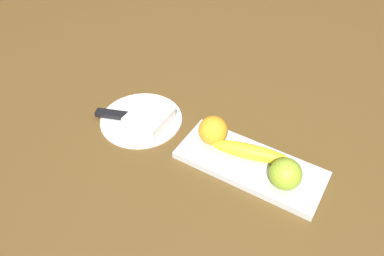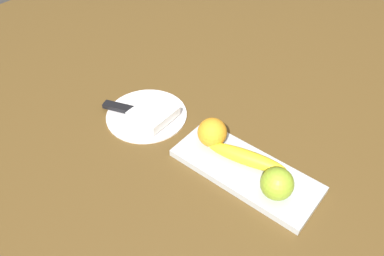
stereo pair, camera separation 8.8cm
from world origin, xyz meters
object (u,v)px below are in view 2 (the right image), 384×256
Objects in this scene: dinner_plate at (147,114)px; knife at (125,109)px; fruit_tray at (245,170)px; folded_napkin at (153,113)px; apple at (277,184)px; banana at (248,158)px; orange_near_apple at (212,132)px.

dinner_plate is 1.19× the size of knife.
knife reaches higher than fruit_tray.
dinner_plate is 2.06× the size of folded_napkin.
apple is 0.40m from dinner_plate.
fruit_tray is 0.36m from knife.
fruit_tray is 1.80× the size of banana.
apple is 0.44m from knife.
apple is 0.39× the size of knife.
banana is at bearing 159.36° from apple.
banana is 0.30m from dinner_plate.
banana reaches higher than knife.
fruit_tray is 0.10m from apple.
banana is 2.68× the size of orange_near_apple.
knife is at bearing -175.43° from fruit_tray.
fruit_tray is at bearing -15.70° from knife.
fruit_tray is 1.58× the size of dinner_plate.
knife reaches higher than dinner_plate.
orange_near_apple is at bearing 169.39° from apple.
folded_napkin reaches higher than fruit_tray.
orange_near_apple is at bearing 4.70° from folded_napkin.
folded_napkin is at bearing -10.75° from banana.
folded_napkin is (-0.37, 0.02, -0.03)m from apple.
fruit_tray is 0.11m from orange_near_apple.
knife is (-0.44, -0.01, -0.04)m from apple.
orange_near_apple is at bearing -10.58° from knife.
orange_near_apple is 0.39× the size of knife.
knife is (-0.05, -0.03, 0.01)m from dinner_plate.
folded_napkin reaches higher than dinner_plate.
banana is 0.10m from orange_near_apple.
orange_near_apple is (-0.11, 0.01, 0.04)m from fruit_tray.
knife is (-0.36, -0.03, 0.01)m from fruit_tray.
folded_napkin is (-0.18, -0.01, -0.03)m from orange_near_apple.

